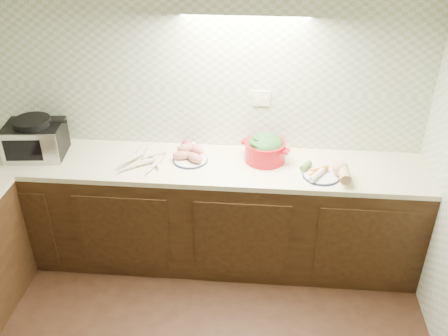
# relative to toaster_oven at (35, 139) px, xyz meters

# --- Properties ---
(room) EXTENTS (3.60, 3.60, 2.60)m
(room) POSITION_rel_toaster_oven_xyz_m (1.15, -1.52, 0.59)
(room) COLOR black
(room) RESTS_ON ground
(counter) EXTENTS (3.60, 3.60, 0.90)m
(counter) POSITION_rel_toaster_oven_xyz_m (0.47, -0.84, -0.59)
(counter) COLOR black
(counter) RESTS_ON ground
(toaster_oven) EXTENTS (0.46, 0.37, 0.30)m
(toaster_oven) POSITION_rel_toaster_oven_xyz_m (0.00, 0.00, 0.00)
(toaster_oven) COLOR black
(toaster_oven) RESTS_ON counter
(parsnip_pile) EXTENTS (0.36, 0.36, 0.08)m
(parsnip_pile) POSITION_rel_toaster_oven_xyz_m (0.84, -0.08, -0.11)
(parsnip_pile) COLOR beige
(parsnip_pile) RESTS_ON counter
(sweet_potato_plate) EXTENTS (0.27, 0.27, 0.12)m
(sweet_potato_plate) POSITION_rel_toaster_oven_xyz_m (1.19, 0.02, -0.09)
(sweet_potato_plate) COLOR #161D3B
(sweet_potato_plate) RESTS_ON counter
(onion_bowl) EXTENTS (0.15, 0.15, 0.12)m
(onion_bowl) POSITION_rel_toaster_oven_xyz_m (1.16, 0.13, -0.10)
(onion_bowl) COLOR black
(onion_bowl) RESTS_ON counter
(dutch_oven) EXTENTS (0.40, 0.40, 0.21)m
(dutch_oven) POSITION_rel_toaster_oven_xyz_m (1.75, 0.07, -0.04)
(dutch_oven) COLOR #B60915
(dutch_oven) RESTS_ON counter
(veg_plate) EXTENTS (0.36, 0.27, 0.13)m
(veg_plate) POSITION_rel_toaster_oven_xyz_m (2.21, -0.13, -0.10)
(veg_plate) COLOR #161D3B
(veg_plate) RESTS_ON counter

